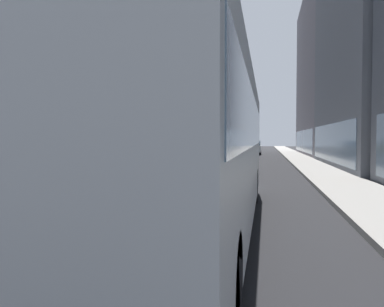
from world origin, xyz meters
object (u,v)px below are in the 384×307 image
(car_yellow_taxi, at_px, (221,147))
(car_blue_hatchback, at_px, (221,150))
(transit_bus, at_px, (190,142))
(car_black_suv, at_px, (188,159))
(car_white_van, at_px, (253,148))
(car_grey_wagon, at_px, (209,153))
(car_silver_sedan, at_px, (44,179))

(car_yellow_taxi, distance_m, car_blue_hatchback, 14.60)
(transit_bus, relative_size, car_black_suv, 2.89)
(car_black_suv, height_order, car_white_van, same)
(car_white_van, height_order, car_grey_wagon, same)
(car_blue_hatchback, bearing_deg, car_yellow_taxi, 96.29)
(transit_bus, bearing_deg, car_blue_hatchback, 95.22)
(transit_bus, xyz_separation_m, car_white_van, (0.00, 38.21, -0.95))
(car_silver_sedan, bearing_deg, car_white_van, 83.83)
(car_black_suv, height_order, car_silver_sedan, same)
(car_black_suv, height_order, car_blue_hatchback, same)
(transit_bus, distance_m, car_yellow_taxi, 41.00)
(car_black_suv, xyz_separation_m, car_silver_sedan, (-1.60, -10.63, 0.00))
(car_grey_wagon, bearing_deg, transit_bus, -82.93)
(car_blue_hatchback, distance_m, car_grey_wagon, 6.92)
(car_yellow_taxi, distance_m, car_grey_wagon, 21.49)
(car_grey_wagon, height_order, car_silver_sedan, same)
(car_white_van, xyz_separation_m, car_grey_wagon, (-2.40, -18.85, -0.00))
(car_white_van, xyz_separation_m, car_blue_hatchback, (-2.40, -11.94, -0.00))
(car_yellow_taxi, xyz_separation_m, car_grey_wagon, (1.60, -21.43, 0.00))
(car_silver_sedan, bearing_deg, car_grey_wagon, 84.97)
(car_yellow_taxi, relative_size, car_black_suv, 1.01)
(transit_bus, bearing_deg, car_silver_sedan, 163.36)
(car_grey_wagon, bearing_deg, car_silver_sedan, -95.03)
(car_yellow_taxi, xyz_separation_m, car_blue_hatchback, (1.60, -14.51, 0.00))
(car_white_van, bearing_deg, car_grey_wagon, -97.25)
(car_yellow_taxi, relative_size, car_blue_hatchback, 0.92)
(car_grey_wagon, bearing_deg, car_black_suv, -90.00)
(transit_bus, distance_m, car_blue_hatchback, 26.40)
(car_yellow_taxi, relative_size, car_grey_wagon, 0.95)
(car_blue_hatchback, bearing_deg, car_black_suv, -90.00)
(car_blue_hatchback, distance_m, car_silver_sedan, 25.13)
(transit_bus, xyz_separation_m, car_yellow_taxi, (-4.00, 40.79, -0.96))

